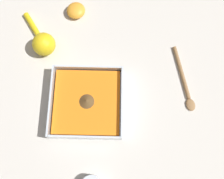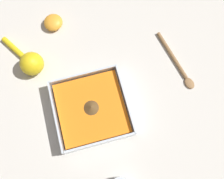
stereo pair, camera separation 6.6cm
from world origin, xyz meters
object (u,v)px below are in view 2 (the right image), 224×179
at_px(square_dish, 91,109).
at_px(wooden_spoon, 177,63).
at_px(lemon_half, 53,22).
at_px(lemon_squeezer, 30,62).

height_order(square_dish, wooden_spoon, square_dish).
relative_size(lemon_half, wooden_spoon, 0.29).
xyz_separation_m(square_dish, wooden_spoon, (-0.08, 0.31, -0.01)).
bearing_deg(wooden_spoon, lemon_squeezer, -115.99).
distance_m(square_dish, lemon_squeezer, 0.25).
bearing_deg(lemon_squeezer, square_dish, 5.16).
xyz_separation_m(square_dish, lemon_half, (-0.33, -0.05, -0.00)).
distance_m(lemon_squeezer, wooden_spoon, 0.48).
bearing_deg(lemon_half, lemon_squeezer, -35.81).
bearing_deg(wooden_spoon, square_dish, -87.63).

